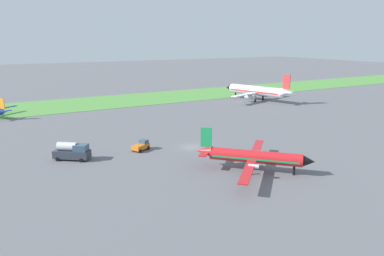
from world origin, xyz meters
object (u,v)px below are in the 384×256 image
object	(u,v)px
pushback_tug_near_gate	(141,146)
fuel_truck_midfield	(72,151)
airplane_foreground_turboprop	(253,156)
airplane_parked_jet_far	(257,91)

from	to	relation	value
pushback_tug_near_gate	fuel_truck_midfield	world-z (taller)	fuel_truck_midfield
airplane_foreground_turboprop	pushback_tug_near_gate	distance (m)	23.45
airplane_foreground_turboprop	airplane_parked_jet_far	world-z (taller)	airplane_parked_jet_far
airplane_parked_jet_far	pushback_tug_near_gate	world-z (taller)	airplane_parked_jet_far
pushback_tug_near_gate	fuel_truck_midfield	size ratio (longest dim) A/B	0.61
airplane_parked_jet_far	fuel_truck_midfield	distance (m)	79.90
airplane_foreground_turboprop	fuel_truck_midfield	world-z (taller)	airplane_foreground_turboprop
airplane_foreground_turboprop	airplane_parked_jet_far	size ratio (longest dim) A/B	0.64
airplane_foreground_turboprop	pushback_tug_near_gate	bearing A→B (deg)	165.80
airplane_foreground_turboprop	pushback_tug_near_gate	xyz separation A→B (m)	(-11.81, 20.19, -1.63)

